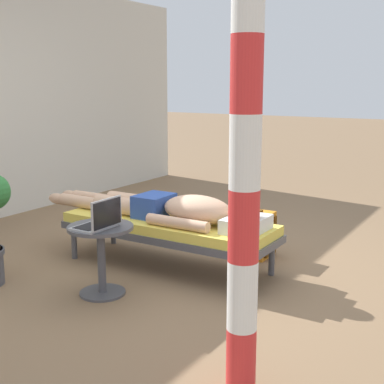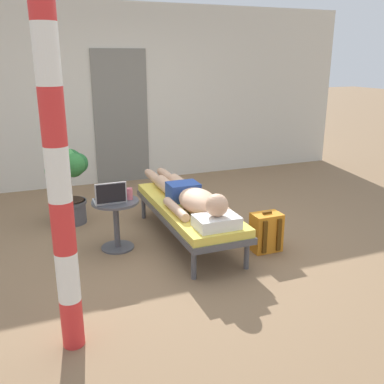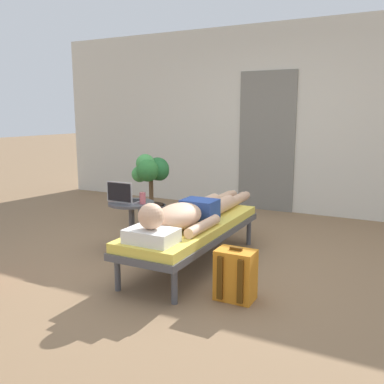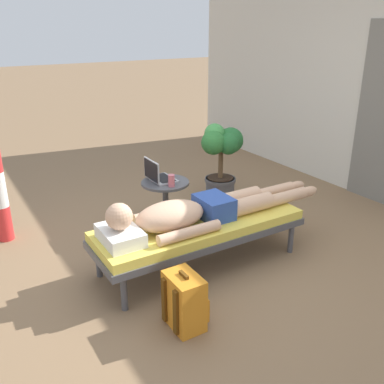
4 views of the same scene
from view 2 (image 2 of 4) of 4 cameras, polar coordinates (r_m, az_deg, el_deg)
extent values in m
plane|color=#846647|center=(4.75, -0.89, -6.38)|extent=(40.00, 40.00, 0.00)
cube|color=beige|center=(6.96, -8.81, 12.55)|extent=(7.60, 0.20, 2.70)
cube|color=slate|center=(6.86, -9.34, 9.68)|extent=(0.84, 0.03, 2.04)
cylinder|color=#4C4C51|center=(5.37, -6.42, -2.02)|extent=(0.05, 0.05, 0.28)
cylinder|color=#4C4C51|center=(5.52, -1.06, -1.34)|extent=(0.05, 0.05, 0.28)
cylinder|color=#4C4C51|center=(3.91, 0.23, -9.58)|extent=(0.05, 0.05, 0.28)
cylinder|color=#4C4C51|center=(4.12, 7.23, -8.25)|extent=(0.05, 0.05, 0.28)
cube|color=#4C4C51|center=(4.64, -0.54, -2.81)|extent=(0.64, 1.86, 0.06)
cube|color=#E5CC4C|center=(4.62, -0.54, -2.00)|extent=(0.61, 1.83, 0.08)
cube|color=white|center=(3.96, 3.27, -3.94)|extent=(0.40, 0.28, 0.11)
sphere|color=#D8A884|center=(3.91, 3.31, -1.75)|extent=(0.21, 0.21, 0.21)
ellipsoid|color=#D8A884|center=(4.32, 0.83, -1.23)|extent=(0.35, 0.60, 0.23)
cylinder|color=#D8A884|center=(4.31, -2.13, -2.26)|extent=(0.09, 0.55, 0.09)
cylinder|color=#D8A884|center=(4.47, 3.19, -1.56)|extent=(0.09, 0.55, 0.09)
cube|color=#2D4C9E|center=(4.70, -1.18, 0.09)|extent=(0.33, 0.26, 0.19)
cylinder|color=#D8A884|center=(4.99, -3.46, 0.84)|extent=(0.15, 0.42, 0.15)
cylinder|color=#D8A884|center=(5.39, -4.91, 1.85)|extent=(0.11, 0.44, 0.11)
ellipsoid|color=#D8A884|center=(5.66, -5.77, 2.53)|extent=(0.09, 0.20, 0.10)
cylinder|color=#D8A884|center=(5.04, -1.63, 1.05)|extent=(0.15, 0.42, 0.15)
cylinder|color=#D8A884|center=(5.44, -3.19, 2.03)|extent=(0.11, 0.44, 0.11)
ellipsoid|color=#D8A884|center=(5.71, -4.13, 2.70)|extent=(0.09, 0.20, 0.10)
cylinder|color=#4C4C51|center=(4.63, -9.78, -7.19)|extent=(0.34, 0.34, 0.02)
cylinder|color=#4C4C51|center=(4.53, -9.94, -4.32)|extent=(0.06, 0.06, 0.48)
cylinder|color=#4C4C51|center=(4.44, -10.11, -1.29)|extent=(0.48, 0.48, 0.02)
cube|color=#A5A8AD|center=(4.43, -10.88, -1.13)|extent=(0.31, 0.22, 0.02)
cube|color=black|center=(4.43, -10.92, -0.97)|extent=(0.27, 0.15, 0.00)
cube|color=#A5A8AD|center=(4.28, -10.66, -0.16)|extent=(0.31, 0.01, 0.21)
cube|color=black|center=(4.28, -10.64, -0.19)|extent=(0.29, 0.00, 0.19)
cylinder|color=#D86672|center=(4.44, -8.24, -0.23)|extent=(0.06, 0.06, 0.12)
cube|color=orange|center=(4.50, 9.77, -5.24)|extent=(0.30, 0.20, 0.40)
cube|color=orange|center=(4.62, 8.95, -5.52)|extent=(0.23, 0.04, 0.18)
cube|color=#56330C|center=(4.38, 9.60, -5.92)|extent=(0.04, 0.02, 0.34)
cube|color=#56330C|center=(4.46, 11.42, -5.58)|extent=(0.04, 0.02, 0.34)
cube|color=#56330C|center=(4.43, 9.91, -2.71)|extent=(0.10, 0.02, 0.02)
cylinder|color=#4C4C51|center=(5.38, -15.61, -2.52)|extent=(0.34, 0.34, 0.28)
cylinder|color=#4C4C51|center=(5.34, -15.71, -1.31)|extent=(0.37, 0.37, 0.04)
cylinder|color=#332319|center=(5.34, -15.73, -1.05)|extent=(0.31, 0.31, 0.01)
cylinder|color=brown|center=(5.29, -15.89, 0.75)|extent=(0.06, 0.06, 0.36)
sphere|color=#23602D|center=(5.25, -14.88, 3.69)|extent=(0.25, 0.25, 0.25)
sphere|color=#23602D|center=(5.32, -15.87, 3.92)|extent=(0.30, 0.30, 0.30)
sphere|color=#429347|center=(5.29, -17.00, 3.89)|extent=(0.20, 0.20, 0.20)
sphere|color=#429347|center=(5.21, -17.79, 2.71)|extent=(0.21, 0.21, 0.21)
sphere|color=#429347|center=(5.12, -16.47, 4.33)|extent=(0.24, 0.24, 0.24)
sphere|color=#2D7233|center=(5.09, -15.48, 3.44)|extent=(0.28, 0.28, 0.28)
cylinder|color=red|center=(3.20, -15.54, -16.24)|extent=(0.15, 0.15, 0.35)
cylinder|color=white|center=(3.02, -16.08, -10.67)|extent=(0.15, 0.15, 0.35)
cylinder|color=red|center=(2.88, -16.66, -4.48)|extent=(0.15, 0.15, 0.35)
cylinder|color=white|center=(2.77, -17.28, 2.28)|extent=(0.15, 0.15, 0.35)
cylinder|color=red|center=(2.71, -17.95, 9.46)|extent=(0.15, 0.15, 0.35)
cylinder|color=white|center=(2.69, -18.67, 16.88)|extent=(0.15, 0.15, 0.35)
camera|label=1|loc=(2.61, -72.07, -2.94)|focal=50.25mm
camera|label=3|loc=(3.43, 56.79, 1.45)|focal=39.27mm
camera|label=4|loc=(4.93, 42.50, 14.11)|focal=40.28mm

